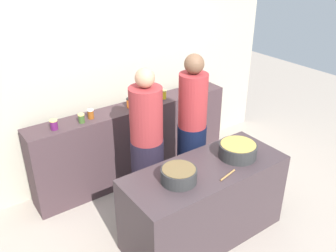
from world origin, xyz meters
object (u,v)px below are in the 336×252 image
at_px(preserve_jar_7, 204,81).
at_px(preserve_jar_1, 81,118).
at_px(preserve_jar_3, 130,103).
at_px(cook_with_tongs, 147,154).
at_px(cooking_pot_left, 179,175).
at_px(preserve_jar_6, 164,94).
at_px(wooden_spoon, 228,175).
at_px(cooking_pot_center, 238,150).
at_px(cook_in_cap, 192,138).
at_px(preserve_jar_0, 54,125).
at_px(preserve_jar_2, 91,114).
at_px(preserve_jar_4, 140,98).
at_px(preserve_jar_5, 149,95).

bearing_deg(preserve_jar_7, preserve_jar_1, -176.09).
bearing_deg(preserve_jar_3, cook_with_tongs, -107.43).
bearing_deg(cooking_pot_left, preserve_jar_7, 43.56).
xyz_separation_m(preserve_jar_6, cook_with_tongs, (-0.73, -0.74, -0.28)).
bearing_deg(preserve_jar_3, preserve_jar_1, -175.99).
bearing_deg(preserve_jar_6, cook_with_tongs, -134.70).
bearing_deg(wooden_spoon, cooking_pot_center, 31.50).
height_order(preserve_jar_1, cook_in_cap, cook_in_cap).
height_order(preserve_jar_0, preserve_jar_3, preserve_jar_3).
height_order(preserve_jar_1, cooking_pot_left, preserve_jar_1).
bearing_deg(cook_in_cap, preserve_jar_2, 137.47).
distance_m(preserve_jar_4, cooking_pot_center, 1.47).
xyz_separation_m(preserve_jar_2, preserve_jar_5, (0.85, 0.09, 0.00)).
xyz_separation_m(cooking_pot_center, wooden_spoon, (-0.33, -0.20, -0.06)).
relative_size(preserve_jar_0, preserve_jar_6, 0.96).
bearing_deg(preserve_jar_3, preserve_jar_0, -178.35).
distance_m(preserve_jar_2, cooking_pot_center, 1.71).
bearing_deg(cooking_pot_left, cook_in_cap, 43.30).
bearing_deg(preserve_jar_5, cooking_pot_center, -85.05).
xyz_separation_m(preserve_jar_2, preserve_jar_6, (1.02, 0.00, 0.00)).
distance_m(preserve_jar_6, wooden_spoon, 1.65).
bearing_deg(cooking_pot_left, preserve_jar_0, 115.73).
bearing_deg(preserve_jar_1, preserve_jar_5, 7.27).
height_order(preserve_jar_2, wooden_spoon, preserve_jar_2).
bearing_deg(cook_in_cap, wooden_spoon, -104.59).
relative_size(preserve_jar_2, preserve_jar_5, 0.96).
xyz_separation_m(preserve_jar_0, preserve_jar_2, (0.44, 0.02, 0.00)).
distance_m(preserve_jar_5, cooking_pot_center, 1.50).
relative_size(preserve_jar_0, wooden_spoon, 0.48).
relative_size(cook_with_tongs, cook_in_cap, 0.97).
height_order(preserve_jar_0, preserve_jar_2, preserve_jar_2).
bearing_deg(preserve_jar_4, preserve_jar_7, 2.58).
xyz_separation_m(preserve_jar_0, preserve_jar_7, (2.23, 0.11, -0.00)).
bearing_deg(preserve_jar_0, cook_with_tongs, -44.50).
height_order(cooking_pot_center, cook_in_cap, cook_in_cap).
relative_size(preserve_jar_7, cook_with_tongs, 0.06).
bearing_deg(preserve_jar_5, cook_in_cap, -89.24).
bearing_deg(preserve_jar_7, cooking_pot_left, -136.44).
distance_m(preserve_jar_4, preserve_jar_6, 0.33).
height_order(cooking_pot_left, cook_in_cap, cook_in_cap).
relative_size(preserve_jar_1, preserve_jar_7, 0.95).
bearing_deg(cook_in_cap, preserve_jar_5, 90.76).
xyz_separation_m(preserve_jar_5, preserve_jar_7, (0.94, 0.01, -0.00)).
bearing_deg(preserve_jar_7, preserve_jar_6, -173.20).
distance_m(preserve_jar_0, preserve_jar_6, 1.47).
height_order(preserve_jar_2, preserve_jar_4, preserve_jar_4).
height_order(preserve_jar_0, preserve_jar_6, preserve_jar_6).
distance_m(wooden_spoon, cook_in_cap, 0.83).
xyz_separation_m(preserve_jar_0, preserve_jar_3, (0.97, 0.03, 0.01)).
bearing_deg(cook_with_tongs, preserve_jar_4, 62.52).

